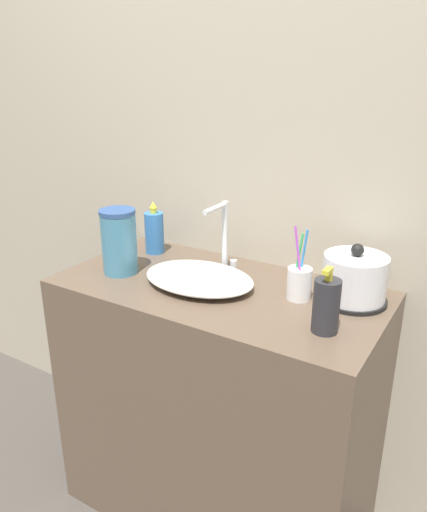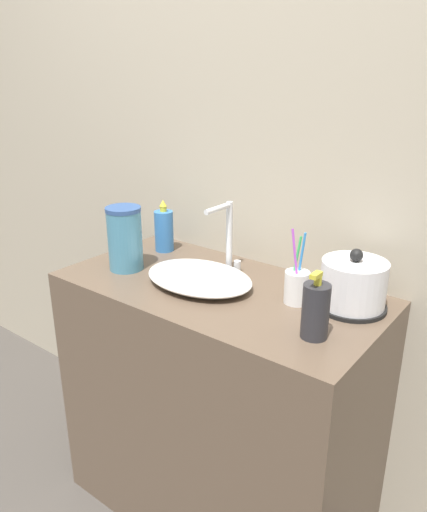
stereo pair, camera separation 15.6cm
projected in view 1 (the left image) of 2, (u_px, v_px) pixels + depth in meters
name	position (u px, v px, depth m)	size (l,w,h in m)	color
wall_back	(262.00, 151.00, 1.68)	(6.00, 0.04, 2.60)	#ADA38E
vanity_counter	(218.00, 405.00, 1.74)	(1.04, 0.53, 0.91)	brown
sink_basin	(199.00, 278.00, 1.59)	(0.37, 0.26, 0.05)	white
faucet	(224.00, 234.00, 1.66)	(0.06, 0.14, 0.24)	silver
electric_kettle	(354.00, 281.00, 1.46)	(0.20, 0.20, 0.18)	black
toothbrush_cup	(299.00, 282.00, 1.48)	(0.07, 0.07, 0.23)	silver
lotion_bottle	(326.00, 305.00, 1.29)	(0.07, 0.07, 0.18)	#28282D
shampoo_bottle	(154.00, 232.00, 1.85)	(0.07, 0.07, 0.20)	#3370B7
water_pitcher	(119.00, 242.00, 1.66)	(0.12, 0.12, 0.22)	teal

